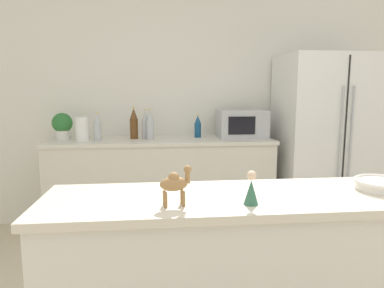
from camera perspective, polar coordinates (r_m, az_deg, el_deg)
wall_back at (r=3.73m, az=-0.80°, el=6.76°), size 8.00×0.06×2.55m
back_counter at (r=3.51m, az=-5.01°, el=-6.71°), size 2.20×0.63×0.94m
refrigerator at (r=3.78m, az=21.38°, el=0.19°), size 0.95×0.73×1.76m
potted_plant at (r=3.56m, az=-20.80°, el=3.02°), size 0.19×0.19×0.26m
paper_towel_roll at (r=3.40m, az=-17.84°, el=2.38°), size 0.12×0.12×0.23m
microwave at (r=3.53m, az=8.26°, el=3.35°), size 0.48×0.37×0.28m
back_bottle_0 at (r=3.36m, az=-7.00°, el=3.17°), size 0.07×0.07×0.30m
back_bottle_1 at (r=3.44m, az=-7.81°, el=3.20°), size 0.06×0.06×0.29m
back_bottle_2 at (r=3.51m, az=0.97°, el=2.92°), size 0.07×0.07×0.23m
back_bottle_3 at (r=3.38m, az=-15.49°, el=2.70°), size 0.07×0.07×0.27m
back_bottle_4 at (r=3.45m, az=-9.66°, el=3.37°), size 0.08×0.08×0.31m
fruit_bowl at (r=1.83m, az=29.19°, el=-5.86°), size 0.25×0.25×0.05m
camel_figurine at (r=1.37m, az=-2.81°, el=-6.47°), size 0.13×0.07×0.16m
wise_man_figurine_blue at (r=1.41m, az=9.84°, el=-7.57°), size 0.06×0.06×0.14m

